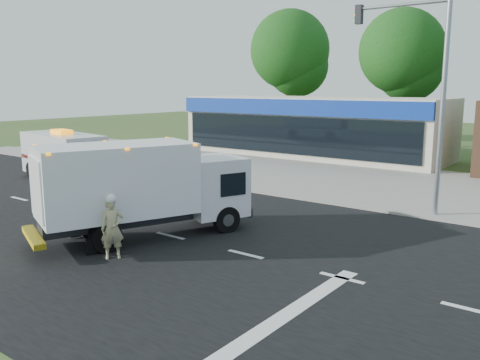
{
  "coord_description": "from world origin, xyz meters",
  "views": [
    {
      "loc": [
        8.23,
        -11.1,
        4.73
      ],
      "look_at": [
        -1.66,
        1.92,
        1.7
      ],
      "focal_mm": 38.0,
      "sensor_mm": 36.0,
      "label": 1
    }
  ],
  "objects_px": {
    "ems_box_truck": "(141,183)",
    "emergency_worker": "(112,227)",
    "ambulance_van": "(64,155)",
    "traffic_signal_pole": "(426,81)"
  },
  "relations": [
    {
      "from": "ems_box_truck",
      "to": "emergency_worker",
      "type": "xyz_separation_m",
      "value": [
        0.86,
        -1.85,
        -0.84
      ]
    },
    {
      "from": "ems_box_truck",
      "to": "emergency_worker",
      "type": "height_order",
      "value": "ems_box_truck"
    },
    {
      "from": "traffic_signal_pole",
      "to": "ems_box_truck",
      "type": "bearing_deg",
      "value": -126.03
    },
    {
      "from": "ems_box_truck",
      "to": "traffic_signal_pole",
      "type": "bearing_deg",
      "value": -13.74
    },
    {
      "from": "ems_box_truck",
      "to": "ambulance_van",
      "type": "bearing_deg",
      "value": 89.82
    },
    {
      "from": "ems_box_truck",
      "to": "emergency_worker",
      "type": "relative_size",
      "value": 3.87
    },
    {
      "from": "emergency_worker",
      "to": "ambulance_van",
      "type": "height_order",
      "value": "ambulance_van"
    },
    {
      "from": "ems_box_truck",
      "to": "traffic_signal_pole",
      "type": "distance_m",
      "value": 10.64
    },
    {
      "from": "ambulance_van",
      "to": "traffic_signal_pole",
      "type": "bearing_deg",
      "value": 22.08
    },
    {
      "from": "ambulance_van",
      "to": "traffic_signal_pole",
      "type": "height_order",
      "value": "traffic_signal_pole"
    }
  ]
}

